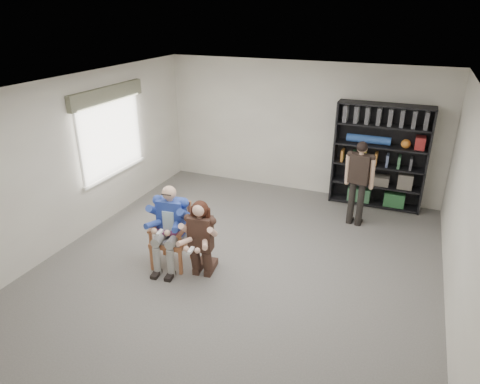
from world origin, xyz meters
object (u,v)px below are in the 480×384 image
at_px(bookshelf, 379,157).
at_px(kneeling_woman, 200,241).
at_px(standing_man, 358,184).
at_px(seated_man, 170,227).
at_px(armchair, 171,236).

bearing_deg(bookshelf, kneeling_woman, -120.31).
xyz_separation_m(bookshelf, standing_man, (-0.25, -1.03, -0.24)).
bearing_deg(bookshelf, standing_man, -103.38).
bearing_deg(bookshelf, seated_man, -127.55).
distance_m(kneeling_woman, standing_man, 3.24).
distance_m(armchair, bookshelf, 4.49).
relative_size(seated_man, standing_man, 0.83).
bearing_deg(armchair, standing_man, 37.95).
relative_size(kneeling_woman, bookshelf, 0.59).
bearing_deg(standing_man, armchair, -126.18).
xyz_separation_m(seated_man, kneeling_woman, (0.58, -0.12, -0.06)).
xyz_separation_m(kneeling_woman, standing_man, (1.89, 2.62, 0.20)).
distance_m(seated_man, kneeling_woman, 0.60).
height_order(bookshelf, standing_man, bookshelf).
height_order(armchair, kneeling_woman, kneeling_woman).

